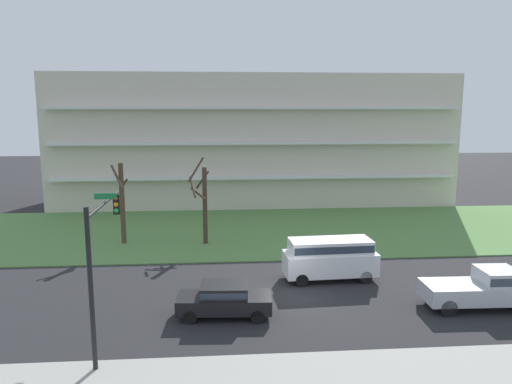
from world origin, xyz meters
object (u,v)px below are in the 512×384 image
at_px(van_white_center_right, 330,256).
at_px(traffic_signal_mast, 101,247).
at_px(tree_far_left, 122,201).
at_px(sedan_black_center_left, 224,298).
at_px(pickup_silver_near_left, 484,288).
at_px(tree_left, 203,201).

relative_size(van_white_center_right, traffic_signal_mast, 0.85).
bearing_deg(tree_far_left, traffic_signal_mast, -81.83).
xyz_separation_m(van_white_center_right, traffic_signal_mast, (-10.89, -7.26, 2.90)).
distance_m(tree_far_left, sedan_black_center_left, 14.92).
relative_size(sedan_black_center_left, traffic_signal_mast, 0.72).
bearing_deg(pickup_silver_near_left, tree_far_left, 148.29).
distance_m(pickup_silver_near_left, traffic_signal_mast, 18.01).
height_order(sedan_black_center_left, traffic_signal_mast, traffic_signal_mast).
xyz_separation_m(sedan_black_center_left, van_white_center_right, (6.06, 4.50, 0.52)).
xyz_separation_m(tree_left, traffic_signal_mast, (-3.53, -15.20, 1.13)).
bearing_deg(van_white_center_right, traffic_signal_mast, 30.77).
height_order(tree_far_left, tree_left, tree_left).
xyz_separation_m(tree_far_left, tree_left, (5.79, -0.49, -0.03)).
bearing_deg(van_white_center_right, tree_far_left, -35.57).
bearing_deg(pickup_silver_near_left, traffic_signal_mast, -169.55).
bearing_deg(sedan_black_center_left, traffic_signal_mast, -147.08).
height_order(tree_far_left, pickup_silver_near_left, tree_far_left).
relative_size(sedan_black_center_left, van_white_center_right, 0.85).
distance_m(tree_far_left, pickup_silver_near_left, 23.70).
distance_m(tree_left, pickup_silver_near_left, 18.82).
relative_size(tree_far_left, sedan_black_center_left, 1.31).
bearing_deg(sedan_black_center_left, tree_far_left, 121.92).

